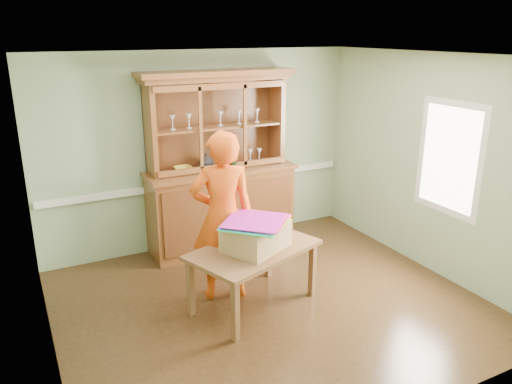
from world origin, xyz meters
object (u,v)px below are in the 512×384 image
dining_table (254,255)px  china_hutch (220,189)px  cardboard_box (256,236)px  person (223,217)px

dining_table → china_hutch: bearing=59.6°
cardboard_box → dining_table: bearing=121.4°
dining_table → cardboard_box: bearing=-78.2°
dining_table → person: size_ratio=0.81×
china_hutch → dining_table: bearing=-100.7°
cardboard_box → china_hutch: bearing=79.9°
china_hutch → cardboard_box: china_hutch is taller
dining_table → person: (-0.21, 0.35, 0.36)m
cardboard_box → person: (-0.22, 0.37, 0.13)m
dining_table → cardboard_box: size_ratio=2.49×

